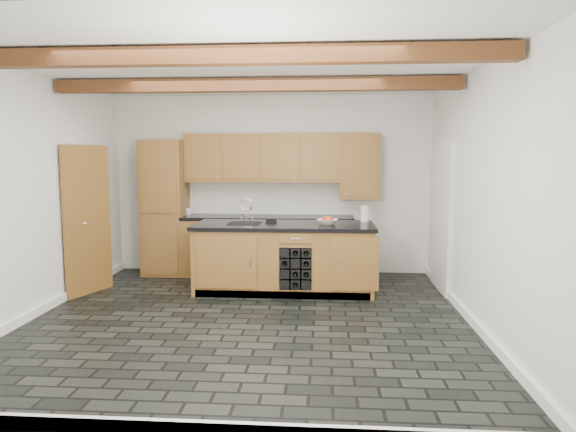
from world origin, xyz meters
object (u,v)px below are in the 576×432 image
at_px(paper_towel, 365,214).
at_px(island, 285,257).
at_px(kitchen_scale, 271,221).
at_px(fruit_bowl, 327,222).

bearing_deg(paper_towel, island, -162.88).
relative_size(kitchen_scale, fruit_bowl, 0.58).
relative_size(island, fruit_bowl, 8.65).
height_order(island, fruit_bowl, fruit_bowl).
bearing_deg(island, fruit_bowl, 0.30).
height_order(island, kitchen_scale, kitchen_scale).
xyz_separation_m(kitchen_scale, fruit_bowl, (0.79, -0.17, 0.01)).
xyz_separation_m(fruit_bowl, paper_towel, (0.53, 0.34, 0.08)).
xyz_separation_m(island, paper_towel, (1.11, 0.34, 0.58)).
distance_m(kitchen_scale, fruit_bowl, 0.81).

